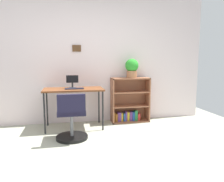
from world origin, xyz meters
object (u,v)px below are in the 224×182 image
Objects in this scene: bookshelf_low at (129,102)px; potted_plant_on_shelf at (132,68)px; keyboard at (74,89)px; desk at (74,92)px; office_chair at (72,119)px; monitor at (72,81)px.

bookshelf_low is 0.73m from potted_plant_on_shelf.
potted_plant_on_shelf is (1.17, 0.25, 0.37)m from keyboard.
keyboard reaches higher than desk.
office_chair is at bearing -95.07° from desk.
monitor is at bearing 86.74° from office_chair.
potted_plant_on_shelf reaches higher than monitor.
office_chair reaches higher than keyboard.
monitor is 0.91m from office_chair.
office_chair is 0.84× the size of bookshelf_low.
bookshelf_low reaches higher than keyboard.
bookshelf_low is at bearing 120.49° from potted_plant_on_shelf.
office_chair is at bearing -93.26° from monitor.
office_chair is 2.01× the size of potted_plant_on_shelf.
monitor is (-0.02, 0.09, 0.19)m from desk.
monitor is 0.63× the size of potted_plant_on_shelf.
potted_plant_on_shelf is (1.24, 0.82, 0.79)m from office_chair.
desk is 1.20× the size of bookshelf_low.
desk is 1.42× the size of office_chair.
monitor reaches higher than office_chair.
bookshelf_low is at bearing 14.98° from keyboard.
desk is 4.56× the size of monitor.
monitor is 0.71× the size of keyboard.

